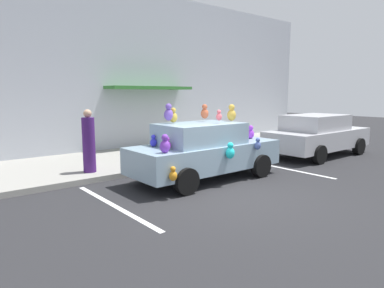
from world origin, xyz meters
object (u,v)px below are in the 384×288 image
at_px(plush_covered_car, 204,150).
at_px(parked_sedan_behind, 317,135).
at_px(teddy_bear_on_sidewalk, 204,144).
at_px(pedestrian_near_shopfront, 89,143).

height_order(plush_covered_car, parked_sedan_behind, plush_covered_car).
bearing_deg(parked_sedan_behind, plush_covered_car, -179.87).
bearing_deg(parked_sedan_behind, teddy_bear_on_sidewalk, 146.12).
bearing_deg(teddy_bear_on_sidewalk, parked_sedan_behind, -33.88).
height_order(teddy_bear_on_sidewalk, pedestrian_near_shopfront, pedestrian_near_shopfront).
relative_size(plush_covered_car, parked_sedan_behind, 0.95).
bearing_deg(plush_covered_car, pedestrian_near_shopfront, 136.46).
xyz_separation_m(teddy_bear_on_sidewalk, pedestrian_near_shopfront, (-4.39, -0.19, 0.46)).
xyz_separation_m(plush_covered_car, pedestrian_near_shopfront, (-2.32, 2.21, 0.16)).
xyz_separation_m(plush_covered_car, teddy_bear_on_sidewalk, (2.07, 2.40, -0.30)).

